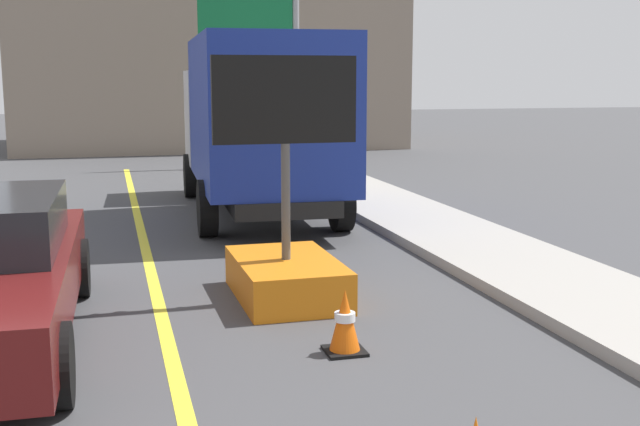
{
  "coord_description": "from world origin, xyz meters",
  "views": [
    {
      "loc": [
        -0.47,
        1.92,
        2.47
      ],
      "look_at": [
        0.86,
        6.88,
        1.59
      ],
      "focal_mm": 44.71,
      "sensor_mm": 36.0,
      "label": 1
    }
  ],
  "objects_px": {
    "box_truck": "(258,120)",
    "highway_guide_sign": "(268,42)",
    "arrow_board_trailer": "(286,256)",
    "traffic_cone_mid_lane": "(345,322)"
  },
  "relations": [
    {
      "from": "traffic_cone_mid_lane",
      "to": "box_truck",
      "type": "bearing_deg",
      "value": 85.25
    },
    {
      "from": "box_truck",
      "to": "highway_guide_sign",
      "type": "distance_m",
      "value": 8.16
    },
    {
      "from": "highway_guide_sign",
      "to": "traffic_cone_mid_lane",
      "type": "distance_m",
      "value": 15.76
    },
    {
      "from": "box_truck",
      "to": "highway_guide_sign",
      "type": "bearing_deg",
      "value": 77.27
    },
    {
      "from": "traffic_cone_mid_lane",
      "to": "arrow_board_trailer",
      "type": "bearing_deg",
      "value": 93.45
    },
    {
      "from": "highway_guide_sign",
      "to": "traffic_cone_mid_lane",
      "type": "xyz_separation_m",
      "value": [
        -2.38,
        -15.26,
        -3.13
      ]
    },
    {
      "from": "box_truck",
      "to": "traffic_cone_mid_lane",
      "type": "distance_m",
      "value": 7.63
    },
    {
      "from": "box_truck",
      "to": "traffic_cone_mid_lane",
      "type": "relative_size",
      "value": 11.5
    },
    {
      "from": "arrow_board_trailer",
      "to": "box_truck",
      "type": "distance_m",
      "value": 5.74
    },
    {
      "from": "box_truck",
      "to": "traffic_cone_mid_lane",
      "type": "height_order",
      "value": "box_truck"
    }
  ]
}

